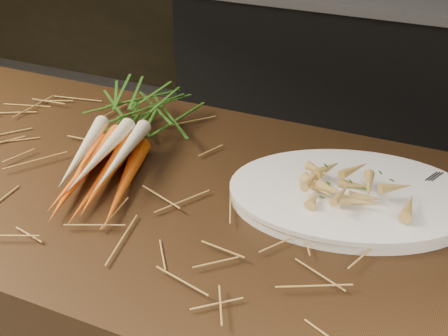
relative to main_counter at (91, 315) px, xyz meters
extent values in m
cube|color=black|center=(0.00, 0.00, 0.00)|extent=(2.40, 0.70, 0.90)
cube|color=black|center=(0.30, 1.88, -0.05)|extent=(1.80, 0.60, 0.80)
cone|color=#C94917|center=(0.09, -0.07, 0.47)|extent=(0.11, 0.29, 0.04)
cone|color=#C94917|center=(0.13, -0.06, 0.47)|extent=(0.09, 0.29, 0.04)
cone|color=#C94917|center=(0.18, -0.05, 0.47)|extent=(0.12, 0.28, 0.04)
cone|color=#C94917|center=(0.11, -0.07, 0.50)|extent=(0.08, 0.29, 0.04)
cone|color=#C94917|center=(0.16, -0.06, 0.50)|extent=(0.11, 0.29, 0.04)
cone|color=beige|center=(0.10, -0.06, 0.52)|extent=(0.12, 0.26, 0.04)
cone|color=beige|center=(0.14, -0.06, 0.52)|extent=(0.08, 0.27, 0.04)
cone|color=beige|center=(0.17, -0.04, 0.52)|extent=(0.09, 0.27, 0.05)
ellipsoid|color=#3E7421|center=(0.08, 0.18, 0.50)|extent=(0.22, 0.28, 0.09)
cube|color=silver|center=(0.73, 0.11, 0.48)|extent=(0.08, 0.16, 0.00)
camera|label=1|loc=(0.70, -0.78, 1.04)|focal=45.00mm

